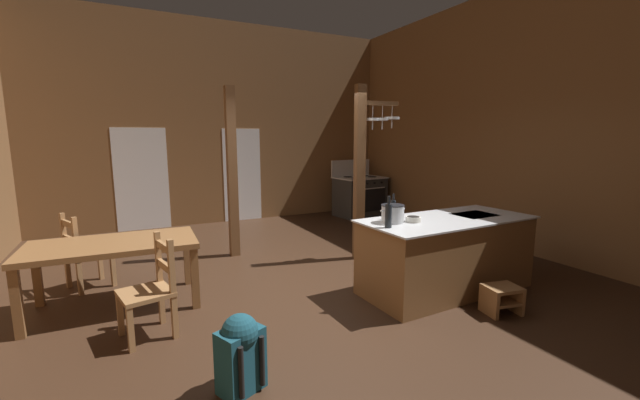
{
  "coord_description": "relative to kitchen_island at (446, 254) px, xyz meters",
  "views": [
    {
      "loc": [
        -1.96,
        -4.16,
        1.86
      ],
      "look_at": [
        0.55,
        0.82,
        0.96
      ],
      "focal_mm": 21.75,
      "sensor_mm": 36.0,
      "label": 1
    }
  ],
  "objects": [
    {
      "name": "ground_plane",
      "position": [
        -1.47,
        0.78,
        -0.5
      ],
      "size": [
        8.28,
        9.53,
        0.1
      ],
      "primitive_type": "cube",
      "color": "#382316"
    },
    {
      "name": "wall_back",
      "position": [
        -1.47,
        5.21,
        1.69
      ],
      "size": [
        8.28,
        0.14,
        4.28
      ],
      "primitive_type": "cube",
      "color": "brown",
      "rests_on": "ground_plane"
    },
    {
      "name": "wall_right",
      "position": [
        2.34,
        0.78,
        1.69
      ],
      "size": [
        0.14,
        9.53,
        4.28
      ],
      "primitive_type": "cube",
      "color": "brown",
      "rests_on": "ground_plane"
    },
    {
      "name": "glazed_door_back_left",
      "position": [
        -3.15,
        5.14,
        0.58
      ],
      "size": [
        1.0,
        0.01,
        2.05
      ],
      "primitive_type": "cube",
      "color": "white",
      "rests_on": "ground_plane"
    },
    {
      "name": "glazed_panel_back_right",
      "position": [
        -1.1,
        5.14,
        0.58
      ],
      "size": [
        0.84,
        0.01,
        2.05
      ],
      "primitive_type": "cube",
      "color": "white",
      "rests_on": "ground_plane"
    },
    {
      "name": "kitchen_island",
      "position": [
        0.0,
        0.0,
        0.0
      ],
      "size": [
        2.19,
        1.04,
        0.9
      ],
      "color": "brown",
      "rests_on": "ground_plane"
    },
    {
      "name": "stove_range",
      "position": [
        1.53,
        4.37,
        0.03
      ],
      "size": [
        1.23,
        0.93,
        1.32
      ],
      "color": "#303030",
      "rests_on": "ground_plane"
    },
    {
      "name": "support_post_with_pot_rack",
      "position": [
        -0.23,
        1.55,
        0.99
      ],
      "size": [
        0.73,
        0.29,
        2.63
      ],
      "color": "brown",
      "rests_on": "ground_plane"
    },
    {
      "name": "support_post_center",
      "position": [
        -1.96,
        2.57,
        0.86
      ],
      "size": [
        0.14,
        0.14,
        2.63
      ],
      "color": "brown",
      "rests_on": "ground_plane"
    },
    {
      "name": "step_stool",
      "position": [
        0.06,
        -0.77,
        -0.27
      ],
      "size": [
        0.41,
        0.35,
        0.3
      ],
      "color": "#9E7044",
      "rests_on": "ground_plane"
    },
    {
      "name": "dining_table",
      "position": [
        -3.61,
        1.25,
        0.2
      ],
      "size": [
        1.73,
        0.96,
        0.74
      ],
      "color": "brown",
      "rests_on": "ground_plane"
    },
    {
      "name": "ladderback_chair_near_window",
      "position": [
        -3.96,
        2.04,
        0.0
      ],
      "size": [
        0.58,
        0.58,
        0.95
      ],
      "color": "#9E7044",
      "rests_on": "ground_plane"
    },
    {
      "name": "ladderback_chair_by_post",
      "position": [
        -3.29,
        0.4,
        0.0
      ],
      "size": [
        0.53,
        0.53,
        0.95
      ],
      "color": "#9E7044",
      "rests_on": "ground_plane"
    },
    {
      "name": "backpack",
      "position": [
        -2.77,
        -0.78,
        -0.13
      ],
      "size": [
        0.38,
        0.37,
        0.6
      ],
      "color": "#194756",
      "rests_on": "ground_plane"
    },
    {
      "name": "stockpot_on_counter",
      "position": [
        -0.75,
        0.1,
        0.55
      ],
      "size": [
        0.33,
        0.26,
        0.21
      ],
      "color": "silver",
      "rests_on": "kitchen_island"
    },
    {
      "name": "mixing_bowl_on_counter",
      "position": [
        -0.51,
        0.03,
        0.48
      ],
      "size": [
        0.17,
        0.17,
        0.06
      ],
      "color": "silver",
      "rests_on": "kitchen_island"
    },
    {
      "name": "bottle_tall_on_counter",
      "position": [
        -0.94,
        -0.08,
        0.59
      ],
      "size": [
        0.07,
        0.07,
        0.34
      ],
      "color": "#1E2328",
      "rests_on": "kitchen_island"
    },
    {
      "name": "bottle_short_on_counter",
      "position": [
        -0.63,
        0.25,
        0.57
      ],
      "size": [
        0.06,
        0.06,
        0.31
      ],
      "color": "#1E2328",
      "rests_on": "kitchen_island"
    }
  ]
}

